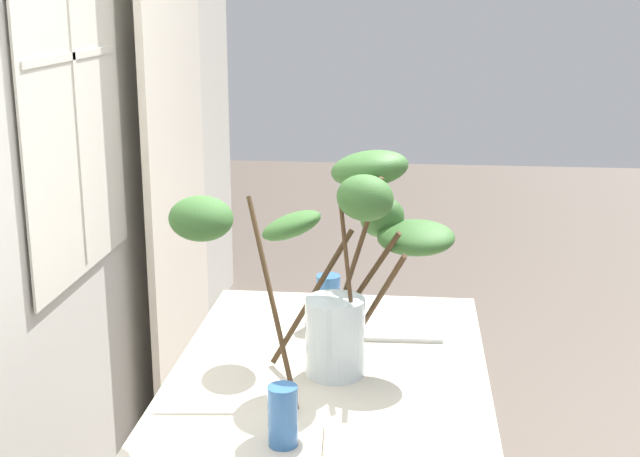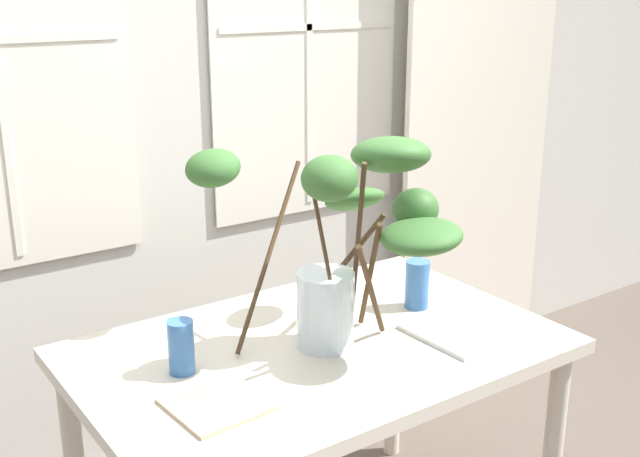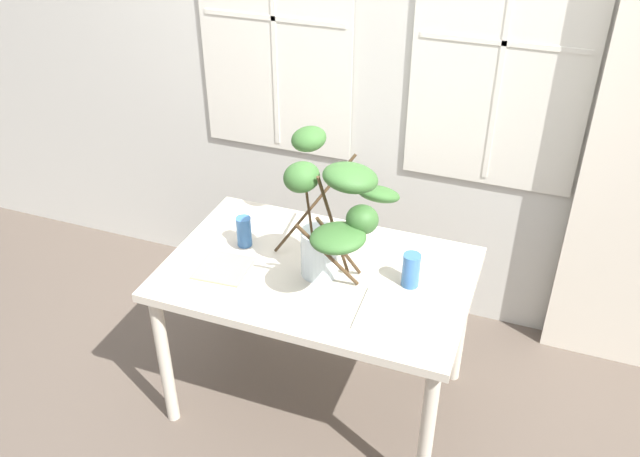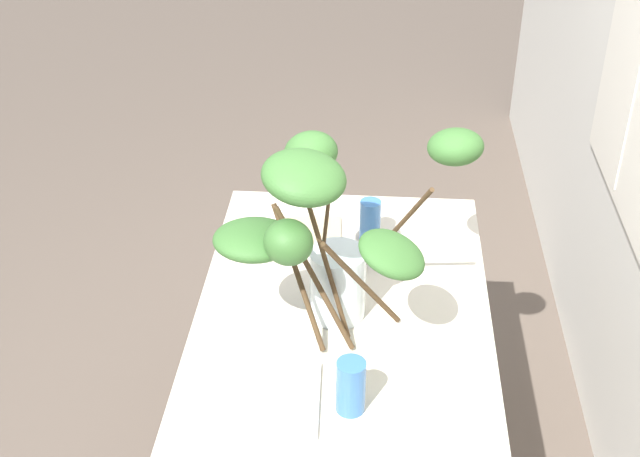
# 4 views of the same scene
# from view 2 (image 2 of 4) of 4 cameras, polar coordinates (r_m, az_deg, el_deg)

# --- Properties ---
(back_wall_with_windows) EXTENTS (5.90, 0.14, 2.75)m
(back_wall_with_windows) POSITION_cam_2_polar(r_m,az_deg,el_deg) (2.80, -11.29, 10.31)
(back_wall_with_windows) COLOR beige
(back_wall_with_windows) RESTS_ON ground
(curtain_sheer_side) EXTENTS (0.84, 0.03, 2.21)m
(curtain_sheer_side) POSITION_cam_2_polar(r_m,az_deg,el_deg) (3.53, 11.50, 7.30)
(curtain_sheer_side) COLOR silver
(curtain_sheer_side) RESTS_ON ground
(dining_table) EXTENTS (1.30, 0.84, 0.76)m
(dining_table) POSITION_cam_2_polar(r_m,az_deg,el_deg) (2.23, -0.15, -10.39)
(dining_table) COLOR beige
(dining_table) RESTS_ON ground
(vase_with_branches) EXTENTS (0.60, 0.77, 0.59)m
(vase_with_branches) POSITION_cam_2_polar(r_m,az_deg,el_deg) (2.08, 2.04, 0.06)
(vase_with_branches) COLOR silver
(vase_with_branches) RESTS_ON dining_table
(drinking_glass_blue_left) EXTENTS (0.07, 0.07, 0.14)m
(drinking_glass_blue_left) POSITION_cam_2_polar(r_m,az_deg,el_deg) (2.04, -10.03, -8.44)
(drinking_glass_blue_left) COLOR #386BAD
(drinking_glass_blue_left) RESTS_ON dining_table
(drinking_glass_blue_right) EXTENTS (0.07, 0.07, 0.15)m
(drinking_glass_blue_right) POSITION_cam_2_polar(r_m,az_deg,el_deg) (2.41, 7.04, -4.03)
(drinking_glass_blue_right) COLOR #386BAD
(drinking_glass_blue_right) RESTS_ON dining_table
(plate_square_left) EXTENTS (0.23, 0.23, 0.01)m
(plate_square_left) POSITION_cam_2_polar(r_m,az_deg,el_deg) (1.91, -7.43, -12.48)
(plate_square_left) COLOR tan
(plate_square_left) RESTS_ON dining_table
(plate_square_right) EXTENTS (0.28, 0.28, 0.01)m
(plate_square_right) POSITION_cam_2_polar(r_m,az_deg,el_deg) (2.29, 10.29, -7.25)
(plate_square_right) COLOR white
(plate_square_right) RESTS_ON dining_table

